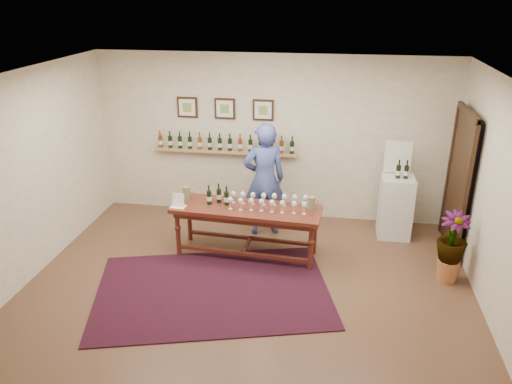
# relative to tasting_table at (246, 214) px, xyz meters

# --- Properties ---
(ground) EXTENTS (6.00, 6.00, 0.00)m
(ground) POSITION_rel_tasting_table_xyz_m (0.17, -0.97, -0.66)
(ground) COLOR brown
(ground) RESTS_ON ground
(room_shell) EXTENTS (6.00, 6.00, 6.00)m
(room_shell) POSITION_rel_tasting_table_xyz_m (2.28, 0.88, 0.46)
(room_shell) COLOR #ECE5C8
(room_shell) RESTS_ON ground
(rug) EXTENTS (3.50, 2.78, 0.02)m
(rug) POSITION_rel_tasting_table_xyz_m (-0.27, -1.06, -0.65)
(rug) COLOR #4C0D0F
(rug) RESTS_ON ground
(tasting_table) EXTENTS (2.23, 0.83, 0.78)m
(tasting_table) POSITION_rel_tasting_table_xyz_m (0.00, 0.00, 0.00)
(tasting_table) COLOR #3F1A0F
(tasting_table) RESTS_ON ground
(table_glasses) EXTENTS (1.42, 0.34, 0.20)m
(table_glasses) POSITION_rel_tasting_table_xyz_m (0.31, 0.02, 0.22)
(table_glasses) COLOR white
(table_glasses) RESTS_ON tasting_table
(table_bottles) EXTENTS (0.31, 0.19, 0.33)m
(table_bottles) POSITION_rel_tasting_table_xyz_m (-0.44, 0.08, 0.28)
(table_bottles) COLOR black
(table_bottles) RESTS_ON tasting_table
(pitcher_left) EXTENTS (0.15, 0.15, 0.21)m
(pitcher_left) POSITION_rel_tasting_table_xyz_m (-0.94, 0.14, 0.22)
(pitcher_left) COLOR olive
(pitcher_left) RESTS_ON tasting_table
(pitcher_right) EXTENTS (0.13, 0.13, 0.20)m
(pitcher_right) POSITION_rel_tasting_table_xyz_m (0.95, 0.07, 0.22)
(pitcher_right) COLOR olive
(pitcher_right) RESTS_ON tasting_table
(menu_card) EXTENTS (0.23, 0.17, 0.20)m
(menu_card) POSITION_rel_tasting_table_xyz_m (-0.99, -0.12, 0.22)
(menu_card) COLOR white
(menu_card) RESTS_ON tasting_table
(display_pedestal) EXTENTS (0.51, 0.51, 1.01)m
(display_pedestal) POSITION_rel_tasting_table_xyz_m (2.25, 1.00, -0.16)
(display_pedestal) COLOR silver
(display_pedestal) RESTS_ON ground
(pedestal_bottles) EXTENTS (0.29, 0.08, 0.29)m
(pedestal_bottles) POSITION_rel_tasting_table_xyz_m (2.28, 0.97, 0.50)
(pedestal_bottles) COLOR black
(pedestal_bottles) RESTS_ON display_pedestal
(info_sign) EXTENTS (0.41, 0.02, 0.57)m
(info_sign) POSITION_rel_tasting_table_xyz_m (2.22, 1.16, 0.63)
(info_sign) COLOR white
(info_sign) RESTS_ON display_pedestal
(potted_plant) EXTENTS (0.49, 0.49, 0.89)m
(potted_plant) POSITION_rel_tasting_table_xyz_m (2.85, -0.30, -0.14)
(potted_plant) COLOR #AF613A
(potted_plant) RESTS_ON ground
(person) EXTENTS (0.79, 0.64, 1.86)m
(person) POSITION_rel_tasting_table_xyz_m (0.15, 0.77, 0.27)
(person) COLOR #3C4D8F
(person) RESTS_ON ground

